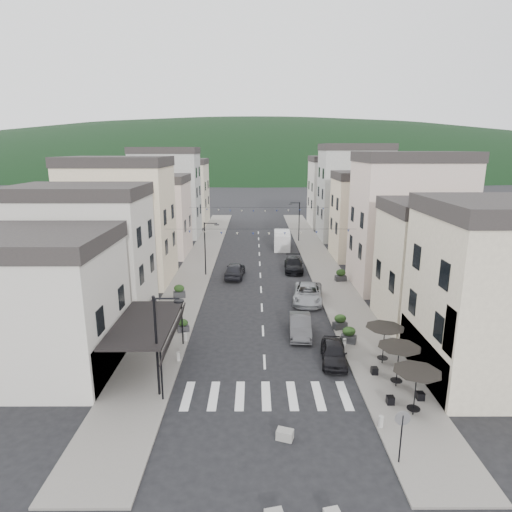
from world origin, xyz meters
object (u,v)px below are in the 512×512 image
Objects in this scene: parked_car_b at (300,326)px; delivery_van at (282,240)px; pedestrian_b at (154,304)px; pedestrian_a at (155,308)px; parked_car_e at (235,270)px; parked_car_a at (334,352)px; parked_car_c at (308,293)px; parked_car_d at (294,265)px.

delivery_van is (0.44, 28.99, 0.55)m from parked_car_b.
pedestrian_a is at bearing -73.39° from pedestrian_b.
delivery_van is (6.05, 13.95, 0.47)m from parked_car_e.
parked_car_a is 0.72× the size of delivery_van.
parked_car_a is 16.16m from pedestrian_b.
parked_car_e is (-7.07, 7.73, 0.04)m from parked_car_c.
parked_car_d is at bearing 51.78° from pedestrian_a.
parked_car_c is 3.65× the size of pedestrian_a.
parked_car_e is (-7.39, 19.30, 0.14)m from parked_car_a.
pedestrian_a is at bearing 66.75° from parked_car_e.
parked_car_e is 0.87× the size of delivery_van.
pedestrian_b is at bearing 64.13° from parked_car_e.
pedestrian_b is at bearing -114.25° from delivery_van.
pedestrian_a is at bearing -129.28° from parked_car_d.
parked_car_b is 17.61m from parked_car_d.
parked_car_e reaches higher than parked_car_a.
parked_car_e is at bearing 60.86° from pedestrian_b.
parked_car_e is (-6.69, -2.54, 0.08)m from parked_car_d.
parked_car_b is at bearing 118.67° from parked_car_a.
parked_car_a is at bearing -80.58° from parked_car_c.
delivery_van reaches higher than parked_car_e.
parked_car_a is 33.29m from delivery_van.
delivery_van is (-1.02, 21.68, 0.50)m from parked_car_c.
delivery_van reaches higher than parked_car_c.
pedestrian_b reaches higher than pedestrian_a.
pedestrian_a reaches higher than parked_car_c.
pedestrian_a is (-12.22, -25.63, -0.40)m from delivery_van.
pedestrian_a reaches higher than parked_car_e.
parked_car_e is 15.22m from delivery_van.
parked_car_e is at bearing -156.35° from parked_car_d.
parked_car_c is at bearing 137.04° from parked_car_e.
delivery_van is at bearing 98.30° from parked_car_a.
delivery_van is (-1.34, 33.26, 0.60)m from parked_car_a.
delivery_van is at bearing 100.52° from parked_car_c.
pedestrian_b is (-13.08, -13.40, 0.15)m from parked_car_d.
pedestrian_a is (-12.86, -14.21, 0.15)m from parked_car_d.
parked_car_c is 1.10× the size of parked_car_d.
parked_car_a is 0.71× the size of parked_car_c.
delivery_van reaches higher than parked_car_d.
delivery_van reaches higher than pedestrian_b.
pedestrian_a reaches higher than parked_car_d.
parked_car_b is 0.93× the size of parked_car_e.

